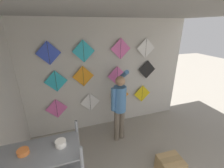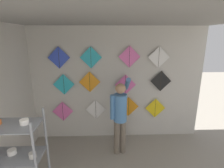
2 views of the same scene
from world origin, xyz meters
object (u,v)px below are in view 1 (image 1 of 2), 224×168
at_px(kite_1, 90,102).
at_px(kite_8, 48,53).
at_px(kite_7, 147,70).
at_px(cardboard_box, 170,167).
at_px(kite_6, 117,76).
at_px(kite_2, 120,95).
at_px(kite_5, 83,76).
at_px(shopkeeper, 120,103).
at_px(kite_10, 121,49).
at_px(kite_9, 84,51).
at_px(kite_11, 146,48).
at_px(kite_0, 57,109).
at_px(kite_4, 56,81).
at_px(kite_3, 142,94).

xyz_separation_m(kite_1, kite_8, (-0.82, 0.00, 1.31)).
distance_m(kite_1, kite_7, 1.76).
distance_m(cardboard_box, kite_6, 2.26).
distance_m(kite_2, kite_5, 1.15).
bearing_deg(shopkeeper, kite_10, 55.75).
relative_size(kite_2, kite_10, 1.00).
xyz_separation_m(kite_9, kite_11, (1.59, 0.00, -0.00)).
bearing_deg(kite_5, kite_1, 0.00).
relative_size(kite_6, kite_11, 1.00).
bearing_deg(kite_0, kite_2, 0.00).
relative_size(kite_7, kite_8, 1.00).
distance_m(kite_6, kite_9, 1.06).
bearing_deg(kite_10, kite_8, 180.00).
xyz_separation_m(kite_4, kite_11, (2.26, 0.00, 0.64)).
bearing_deg(kite_5, kite_3, 0.00).
bearing_deg(kite_9, kite_11, 0.00).
relative_size(shopkeeper, kite_11, 3.40).
xyz_separation_m(cardboard_box, kite_2, (-0.29, 1.85, 0.67)).
distance_m(kite_0, kite_5, 1.03).
bearing_deg(kite_6, kite_5, 180.00).
xyz_separation_m(cardboard_box, kite_9, (-1.20, 1.85, 1.91)).
height_order(kite_3, kite_5, kite_5).
bearing_deg(kite_5, kite_2, 0.00).
height_order(kite_3, kite_4, kite_4).
distance_m(cardboard_box, kite_11, 2.69).
bearing_deg(kite_0, kite_3, 0.00).
xyz_separation_m(kite_3, kite_5, (-1.64, 0.00, 0.70)).
bearing_deg(cardboard_box, kite_6, 101.54).
height_order(kite_5, kite_10, kite_10).
height_order(shopkeeper, kite_3, shopkeeper).
bearing_deg(kite_11, kite_2, 180.00).
distance_m(shopkeeper, kite_11, 1.59).
distance_m(kite_7, kite_9, 1.78).
bearing_deg(kite_9, kite_3, 0.00).
xyz_separation_m(kite_0, kite_11, (2.34, 0.00, 1.34)).
bearing_deg(kite_10, kite_7, 0.00).
relative_size(kite_2, kite_7, 1.00).
height_order(shopkeeper, kite_9, kite_9).
bearing_deg(kite_7, cardboard_box, -104.78).
bearing_deg(kite_1, kite_7, 0.00).
relative_size(kite_1, kite_8, 1.00).
xyz_separation_m(kite_4, kite_7, (2.36, 0.00, 0.06)).
xyz_separation_m(kite_8, kite_9, (0.74, 0.00, 0.00)).
height_order(kite_2, kite_4, kite_4).
relative_size(kite_4, kite_6, 1.00).
bearing_deg(kite_11, kite_7, 0.00).
relative_size(cardboard_box, kite_11, 0.88).
distance_m(shopkeeper, kite_4, 1.53).
xyz_separation_m(kite_8, kite_10, (1.64, 0.00, 0.01)).
relative_size(kite_0, kite_8, 1.00).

